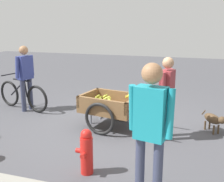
% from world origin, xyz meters
% --- Properties ---
extents(ground_plane, '(24.00, 24.00, 0.00)m').
position_xyz_m(ground_plane, '(0.00, 0.00, 0.00)').
color(ground_plane, '#47474C').
extents(fruit_cart, '(1.76, 1.06, 0.71)m').
position_xyz_m(fruit_cart, '(0.01, 0.14, 0.43)').
color(fruit_cart, brown).
rests_on(fruit_cart, ground).
extents(vendor_person, '(0.26, 0.55, 1.51)m').
position_xyz_m(vendor_person, '(-1.12, 0.34, 0.90)').
color(vendor_person, '#333851').
rests_on(vendor_person, ground).
extents(bicycle, '(1.62, 0.58, 0.85)m').
position_xyz_m(bicycle, '(2.45, -0.38, 0.35)').
color(bicycle, black).
rests_on(bicycle, ground).
extents(cyclist_person, '(0.28, 0.53, 1.57)m').
position_xyz_m(cyclist_person, '(2.30, -0.34, 0.93)').
color(cyclist_person, '#333851').
rests_on(cyclist_person, ground).
extents(dog, '(0.44, 0.56, 0.40)m').
position_xyz_m(dog, '(-1.98, -0.21, 0.27)').
color(dog, '#4C3823').
rests_on(dog, ground).
extents(fire_hydrant, '(0.25, 0.25, 0.67)m').
position_xyz_m(fire_hydrant, '(-0.22, 1.94, 0.33)').
color(fire_hydrant, red).
rests_on(fire_hydrant, ground).
extents(bystander_person, '(0.51, 0.26, 1.70)m').
position_xyz_m(bystander_person, '(-1.18, 2.38, 1.03)').
color(bystander_person, '#333851').
rests_on(bystander_person, ground).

